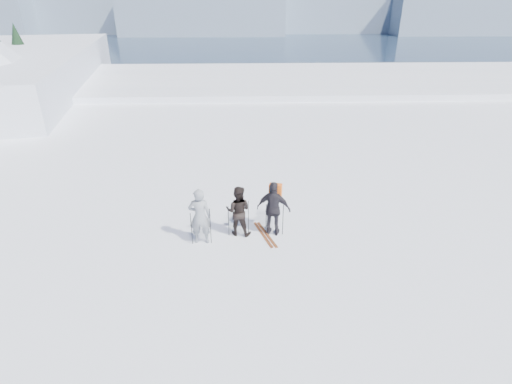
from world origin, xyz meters
TOP-DOWN VIEW (x-y plane):
  - lake_basin at (0.00, 30.00)m, footprint 820.00×820.00m
  - far_mountain_range at (29.60, 454.78)m, footprint 770.00×110.00m
  - skier_grey at (-3.44, 2.99)m, footprint 0.72×0.48m
  - skier_dark at (-2.20, 3.47)m, footprint 0.99×0.84m
  - skier_pack at (-1.00, 3.42)m, footprint 1.23×0.76m
  - backpack at (-0.94, 3.66)m, footprint 0.47×0.34m
  - ski_poles at (-2.21, 3.21)m, footprint 3.07×0.54m
  - skis_loose at (-1.29, 3.35)m, footprint 0.76×1.65m

SIDE VIEW (x-z plane):
  - far_mountain_range at x=29.60m, z-range -33.69..19.31m
  - lake_basin at x=0.00m, z-range -42.31..29.31m
  - skis_loose at x=-1.29m, z-range 0.00..0.03m
  - ski_poles at x=-2.21m, z-range -0.06..1.29m
  - skier_dark at x=-2.20m, z-range 0.00..1.80m
  - skier_pack at x=-1.00m, z-range 0.00..1.96m
  - skier_grey at x=-3.44m, z-range 0.00..1.97m
  - backpack at x=-0.94m, z-range 1.96..2.52m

